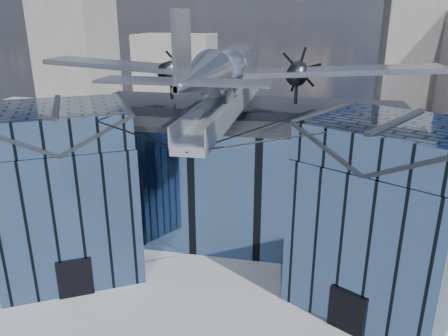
# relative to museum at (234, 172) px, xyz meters

# --- Properties ---
(ground_plane) EXTENTS (120.00, 120.00, 0.00)m
(ground_plane) POSITION_rel_museum_xyz_m (-0.00, -5.82, -5.54)
(ground_plane) COLOR gray
(museum) EXTENTS (32.88, 24.50, 17.60)m
(museum) POSITION_rel_museum_xyz_m (0.00, 0.00, 0.00)
(museum) COLOR #435F88
(museum) RESTS_ON ground
(bg_towers) EXTENTS (77.00, 24.50, 26.00)m
(bg_towers) POSITION_rel_museum_xyz_m (1.45, 44.67, 4.47)
(bg_towers) COLOR gray
(bg_towers) RESTS_ON ground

